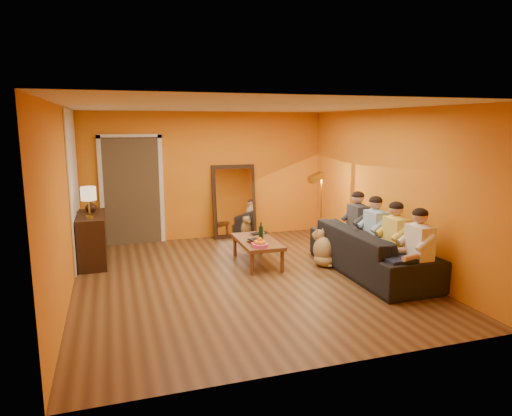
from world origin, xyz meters
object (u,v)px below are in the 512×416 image
object	(u,v)px
person_far_right	(358,226)
sofa	(371,251)
coffee_table	(257,252)
dog	(323,247)
table_lamp	(89,202)
person_far_left	(419,252)
mirror_frame	(234,201)
laptop	(261,234)
floor_lamp	(321,212)
person_mid_left	(395,242)
vase	(91,206)
tumbler	(262,235)
sideboard	(92,239)
wine_bottle	(261,231)
person_mid_right	(375,234)

from	to	relation	value
person_far_right	sofa	bearing A→B (deg)	-101.31
coffee_table	dog	size ratio (longest dim) A/B	1.97
table_lamp	person_far_left	bearing A→B (deg)	-30.72
mirror_frame	laptop	distance (m)	1.66
table_lamp	floor_lamp	world-z (taller)	floor_lamp
sofa	floor_lamp	bearing A→B (deg)	5.55
person_far_left	person_mid_left	size ratio (longest dim) A/B	1.00
coffee_table	person_mid_left	xyz separation A→B (m)	(1.71, -1.45, 0.40)
person_far_right	laptop	bearing A→B (deg)	155.43
person_far_left	sofa	bearing A→B (deg)	97.41
person_mid_left	vase	size ratio (longest dim) A/B	5.97
coffee_table	person_far_right	world-z (taller)	person_far_right
tumbler	table_lamp	bearing A→B (deg)	170.25
sideboard	tumbler	size ratio (longest dim) A/B	11.42
person_mid_left	person_far_right	world-z (taller)	same
wine_bottle	floor_lamp	bearing A→B (deg)	22.38
table_lamp	wine_bottle	bearing A→B (deg)	-13.44
floor_lamp	person_mid_left	bearing A→B (deg)	-82.99
dog	person_mid_right	xyz separation A→B (m)	(0.67, -0.49, 0.30)
wine_bottle	vase	xyz separation A→B (m)	(-2.71, 1.20, 0.38)
wine_bottle	tumbler	world-z (taller)	wine_bottle
mirror_frame	laptop	bearing A→B (deg)	-88.24
coffee_table	floor_lamp	xyz separation A→B (m)	(1.43, 0.52, 0.51)
mirror_frame	vase	distance (m)	2.92
sideboard	wine_bottle	world-z (taller)	sideboard
mirror_frame	person_mid_right	size ratio (longest dim) A/B	1.25
dog	person_mid_right	size ratio (longest dim) A/B	0.51
person_mid_right	vase	world-z (taller)	person_mid_right
table_lamp	person_far_right	bearing A→B (deg)	-12.23
sideboard	vase	world-z (taller)	vase
coffee_table	dog	xyz separation A→B (m)	(1.04, -0.41, 0.10)
table_lamp	vase	size ratio (longest dim) A/B	2.50
dog	tumbler	xyz separation A→B (m)	(-0.92, 0.53, 0.16)
table_lamp	floor_lamp	size ratio (longest dim) A/B	0.35
mirror_frame	person_far_right	bearing A→B (deg)	-55.83
sideboard	person_mid_left	bearing A→B (deg)	-28.24
sideboard	table_lamp	world-z (taller)	table_lamp
mirror_frame	person_mid_left	xyz separation A→B (m)	(1.58, -3.43, -0.15)
tumbler	person_mid_left	bearing A→B (deg)	-44.63
mirror_frame	tumbler	bearing A→B (deg)	-90.30
vase	laptop	bearing A→B (deg)	-15.69
coffee_table	wine_bottle	distance (m)	0.37
coffee_table	laptop	size ratio (longest dim) A/B	3.63
floor_lamp	wine_bottle	bearing A→B (deg)	-158.63
dog	tumbler	world-z (taller)	dog
person_far_right	laptop	size ratio (longest dim) A/B	3.63
person_mid_left	person_far_right	bearing A→B (deg)	90.00
coffee_table	floor_lamp	bearing A→B (deg)	20.70
vase	tumbler	bearing A→B (deg)	-20.29
mirror_frame	wine_bottle	size ratio (longest dim) A/B	4.90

